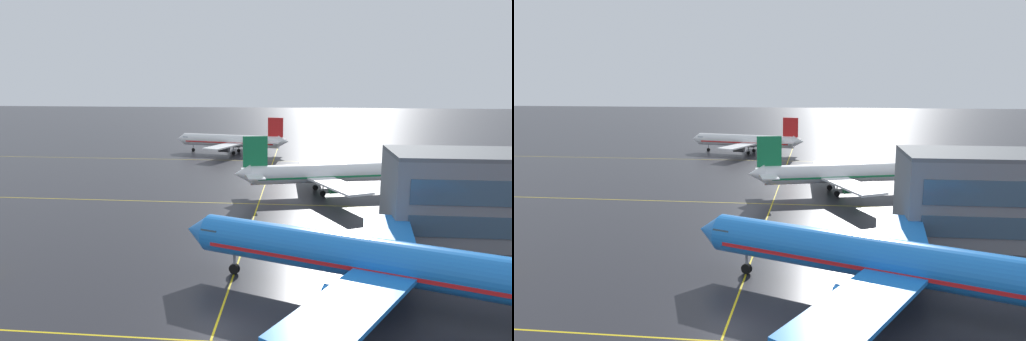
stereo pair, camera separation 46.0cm
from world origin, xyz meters
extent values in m
plane|color=#28282D|center=(0.00, 0.00, 0.00)|extent=(600.00, 600.00, 0.00)
cylinder|color=blue|center=(12.49, 6.41, 4.17)|extent=(31.95, 14.67, 3.87)
cone|color=blue|center=(-4.08, 12.37, 4.17)|extent=(3.77, 4.46, 3.79)
cube|color=blue|center=(16.37, 14.20, 3.56)|extent=(7.31, 15.84, 0.41)
cube|color=blue|center=(10.51, -2.08, 3.56)|extent=(12.54, 15.76, 0.41)
cylinder|color=blue|center=(14.09, 11.46, 2.24)|extent=(3.98, 3.18, 2.14)
cylinder|color=blue|center=(10.50, 1.50, 2.24)|extent=(3.98, 3.18, 2.14)
cube|color=#385166|center=(-1.88, 11.58, 4.73)|extent=(2.93, 3.97, 0.71)
cube|color=red|center=(12.49, 6.41, 3.69)|extent=(29.51, 13.82, 0.37)
cylinder|color=#99999E|center=(0.04, 10.89, 1.68)|extent=(0.28, 0.28, 1.68)
cylinder|color=black|center=(0.04, 10.89, 0.56)|extent=(1.21, 0.81, 1.12)
cylinder|color=#99999E|center=(15.30, 8.21, 1.68)|extent=(0.28, 0.28, 1.68)
cylinder|color=black|center=(15.30, 8.21, 0.56)|extent=(1.21, 0.81, 1.12)
cylinder|color=#99999E|center=(13.50, 3.23, 1.68)|extent=(0.28, 0.28, 1.68)
cylinder|color=black|center=(13.50, 3.23, 0.56)|extent=(1.21, 0.81, 1.12)
cylinder|color=white|center=(11.94, 47.50, 3.67)|extent=(28.58, 10.62, 3.40)
cone|color=white|center=(26.92, 51.46, 3.67)|extent=(3.10, 3.82, 3.34)
cone|color=white|center=(-3.30, 43.47, 4.03)|extent=(3.60, 3.86, 3.23)
cube|color=#197F47|center=(-1.05, 44.06, 7.88)|extent=(4.24, 1.41, 5.37)
cube|color=white|center=(-0.79, 41.35, 4.03)|extent=(3.96, 5.24, 0.21)
cube|color=white|center=(-2.17, 46.54, 4.03)|extent=(3.96, 5.24, 0.21)
cube|color=white|center=(13.02, 39.91, 3.13)|extent=(10.22, 14.09, 0.36)
cube|color=white|center=(9.13, 54.63, 3.13)|extent=(5.31, 13.65, 0.36)
cylinder|color=#2D9956|center=(13.31, 43.04, 1.97)|extent=(3.43, 2.60, 1.88)
cylinder|color=#2D9956|center=(10.92, 52.05, 1.97)|extent=(3.43, 2.60, 1.88)
cube|color=#385166|center=(24.93, 50.94, 4.17)|extent=(2.36, 3.44, 0.63)
cube|color=#197F47|center=(11.94, 47.50, 3.25)|extent=(26.37, 10.07, 0.32)
cylinder|color=#99999E|center=(23.20, 50.48, 1.48)|extent=(0.25, 0.25, 1.48)
cylinder|color=black|center=(23.20, 50.48, 0.49)|extent=(1.06, 0.64, 0.99)
cylinder|color=#99999E|center=(10.81, 44.79, 1.48)|extent=(0.25, 0.25, 1.48)
cylinder|color=black|center=(10.81, 44.79, 0.49)|extent=(1.06, 0.64, 0.99)
cylinder|color=#99999E|center=(9.61, 49.29, 1.48)|extent=(0.25, 0.25, 1.48)
cylinder|color=black|center=(9.61, 49.29, 0.49)|extent=(1.06, 0.64, 0.99)
cylinder|color=white|center=(-12.64, 90.64, 3.53)|extent=(27.66, 8.68, 3.27)
cone|color=white|center=(-27.24, 93.60, 3.53)|extent=(2.83, 3.59, 3.21)
cone|color=white|center=(2.22, 87.63, 3.88)|extent=(3.32, 3.59, 3.11)
cube|color=red|center=(0.02, 88.07, 7.58)|extent=(4.11, 1.13, 5.17)
cube|color=white|center=(0.96, 90.52, 3.88)|extent=(3.59, 4.94, 0.21)
cube|color=white|center=(-0.07, 85.46, 3.88)|extent=(3.59, 4.94, 0.21)
cube|color=white|center=(-10.34, 97.65, 3.01)|extent=(4.60, 12.96, 0.34)
cube|color=white|center=(-13.25, 83.30, 3.01)|extent=(9.25, 13.63, 0.34)
cylinder|color=#4C4C51|center=(-11.92, 95.07, 1.89)|extent=(3.23, 2.35, 1.81)
cylinder|color=#4C4C51|center=(-13.70, 86.29, 1.89)|extent=(3.23, 2.35, 1.81)
cube|color=#385166|center=(-25.30, 93.21, 4.00)|extent=(2.12, 3.26, 0.60)
cube|color=red|center=(-12.64, 90.64, 3.12)|extent=(25.51, 8.28, 0.31)
cylinder|color=#99999E|center=(-23.61, 92.87, 1.42)|extent=(0.24, 0.24, 1.42)
cylinder|color=black|center=(-23.61, 92.87, 0.47)|extent=(1.01, 0.57, 0.95)
cylinder|color=#99999E|center=(-10.51, 92.49, 1.42)|extent=(0.24, 0.24, 1.42)
cylinder|color=black|center=(-10.51, 92.49, 0.47)|extent=(1.01, 0.57, 0.95)
cylinder|color=#99999E|center=(-11.40, 88.11, 1.42)|extent=(0.24, 0.24, 1.42)
cylinder|color=black|center=(-11.40, 88.11, 0.47)|extent=(1.01, 0.57, 0.95)
cube|color=yellow|center=(0.00, 38.72, 0.00)|extent=(160.86, 0.20, 0.01)
cube|color=yellow|center=(0.00, 79.43, 0.00)|extent=(160.86, 0.20, 0.01)
cube|color=yellow|center=(0.00, 38.72, 0.00)|extent=(0.20, 134.36, 0.01)
camera|label=1|loc=(6.74, -34.21, 20.21)|focal=32.28mm
camera|label=2|loc=(7.19, -34.17, 20.21)|focal=32.28mm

